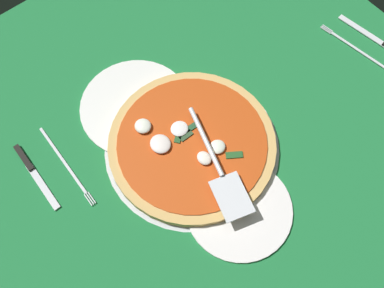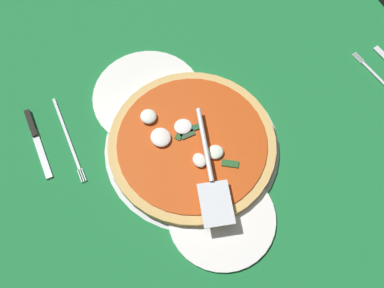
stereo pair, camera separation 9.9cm
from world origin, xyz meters
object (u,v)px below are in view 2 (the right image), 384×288
at_px(dinner_plate_right, 148,97).
at_px(place_setting_far, 52,139).
at_px(dinner_plate_left, 222,218).
at_px(pizza_server, 210,173).
at_px(pizza, 192,144).

relative_size(dinner_plate_right, place_setting_far, 1.07).
distance_m(dinner_plate_left, pizza_server, 0.09).
height_order(dinner_plate_left, place_setting_far, place_setting_far).
distance_m(pizza, place_setting_far, 0.30).
bearing_deg(dinner_plate_right, dinner_plate_left, -176.81).
relative_size(pizza, pizza_server, 1.39).
height_order(dinner_plate_right, place_setting_far, place_setting_far).
xyz_separation_m(dinner_plate_right, pizza_server, (-0.24, -0.03, 0.04)).
bearing_deg(dinner_plate_right, pizza, -167.70).
height_order(dinner_plate_left, pizza, pizza).
distance_m(pizza, pizza_server, 0.09).
height_order(dinner_plate_left, dinner_plate_right, same).
relative_size(dinner_plate_left, pizza_server, 0.84).
bearing_deg(place_setting_far, pizza_server, 50.10).
bearing_deg(place_setting_far, dinner_plate_right, 93.28).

